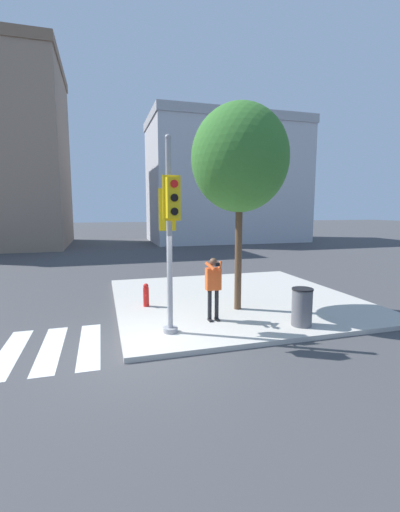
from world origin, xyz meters
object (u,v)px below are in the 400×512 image
object	(u,v)px
person_photographer	(213,283)
trash_bin	(302,307)
street_tree	(240,159)
traffic_signal_pole	(170,222)
fire_hydrant	(146,295)

from	to	relation	value
person_photographer	trash_bin	size ratio (longest dim) A/B	1.74
street_tree	trash_bin	bearing A→B (deg)	-61.16
traffic_signal_pole	street_tree	size ratio (longest dim) A/B	0.78
person_photographer	trash_bin	world-z (taller)	person_photographer
person_photographer	street_tree	size ratio (longest dim) A/B	0.29
street_tree	fire_hydrant	size ratio (longest dim) A/B	8.24
traffic_signal_pole	trash_bin	size ratio (longest dim) A/B	4.77
street_tree	trash_bin	size ratio (longest dim) A/B	6.08
person_photographer	trash_bin	bearing A→B (deg)	-26.69
traffic_signal_pole	trash_bin	bearing A→B (deg)	-7.76
person_photographer	fire_hydrant	xyz separation A→B (m)	(-1.58, 1.87, -0.67)
street_tree	fire_hydrant	world-z (taller)	street_tree
person_photographer	fire_hydrant	size ratio (longest dim) A/B	2.35
traffic_signal_pole	person_photographer	bearing A→B (deg)	24.25
person_photographer	trash_bin	xyz separation A→B (m)	(2.07, -1.04, -0.54)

